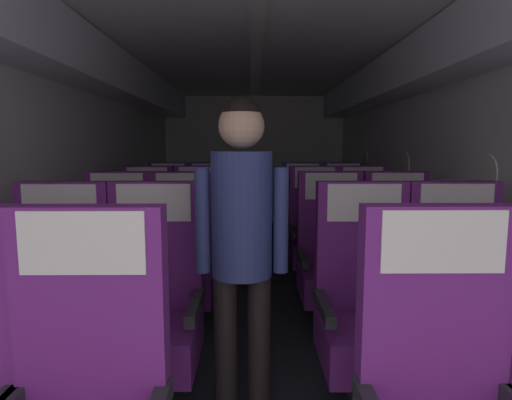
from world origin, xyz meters
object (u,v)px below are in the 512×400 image
object	(u,v)px
seat_d_left_window	(147,236)
seat_e_left_window	(168,219)
seat_b_right_window	(365,310)
seat_d_right_window	(315,236)
seat_b_left_aisle	(153,310)
flight_attendant	(242,229)
seat_d_right_aisle	(364,235)
seat_c_right_window	(332,261)
seat_c_right_aisle	(399,261)
seat_d_left_aisle	(199,235)
seat_e_left_aisle	(208,219)
seat_e_right_window	(303,219)
seat_c_left_window	(116,262)
seat_b_left_window	(58,312)
seat_e_right_aisle	(344,219)
seat_c_left_aisle	(182,262)
seat_b_right_aisle	(459,310)

from	to	relation	value
seat_d_left_window	seat_e_left_window	bearing A→B (deg)	89.00
seat_b_right_window	seat_d_left_window	world-z (taller)	same
seat_d_left_window	seat_d_right_window	bearing A→B (deg)	0.15
seat_b_left_aisle	seat_b_right_window	world-z (taller)	same
flight_attendant	seat_e_left_window	bearing A→B (deg)	112.28
flight_attendant	seat_d_right_aisle	bearing A→B (deg)	66.27
seat_c_right_window	seat_d_left_window	distance (m)	1.86
seat_c_right_aisle	seat_d_left_aisle	distance (m)	1.88
seat_e_left_aisle	seat_e_right_window	world-z (taller)	same
seat_b_right_window	seat_c_left_window	world-z (taller)	same
seat_d_right_window	seat_d_right_aisle	bearing A→B (deg)	0.48
seat_c_left_window	seat_e_right_window	xyz separation A→B (m)	(1.63, 1.88, 0.00)
seat_b_left_window	seat_c_left_window	world-z (taller)	same
seat_d_left_aisle	seat_d_left_window	bearing A→B (deg)	-178.00
seat_c_left_window	seat_d_right_aisle	xyz separation A→B (m)	(2.10, 0.93, 0.00)
seat_b_left_window	seat_c_right_window	xyz separation A→B (m)	(1.62, 0.95, 0.00)
seat_c_left_window	seat_c_right_aisle	world-z (taller)	same
seat_e_left_window	flight_attendant	bearing A→B (deg)	-72.46
seat_e_right_aisle	seat_b_left_window	bearing A→B (deg)	-126.80
seat_c_left_aisle	seat_b_right_window	bearing A→B (deg)	-40.06
seat_c_left_aisle	seat_e_left_aisle	size ratio (longest dim) A/B	1.00
seat_c_left_aisle	seat_e_right_window	xyz separation A→B (m)	(1.13, 1.89, 0.00)
seat_e_left_window	seat_e_left_aisle	xyz separation A→B (m)	(0.48, 0.02, 0.00)
seat_b_left_window	seat_e_right_aisle	bearing A→B (deg)	53.20
seat_d_left_window	flight_attendant	distance (m)	2.35
seat_c_right_aisle	seat_d_right_window	distance (m)	1.05
seat_c_right_aisle	seat_c_right_window	bearing A→B (deg)	179.68
seat_d_left_window	seat_b_right_aisle	bearing A→B (deg)	-41.47
seat_e_right_aisle	seat_c_left_window	bearing A→B (deg)	-138.47
seat_c_left_window	seat_d_left_window	bearing A→B (deg)	90.21
seat_b_left_aisle	seat_b_left_window	bearing A→B (deg)	-178.69
seat_e_left_window	seat_c_left_window	bearing A→B (deg)	-90.41
seat_b_right_window	seat_c_left_aisle	distance (m)	1.46
seat_d_right_aisle	seat_e_left_window	bearing A→B (deg)	155.78
seat_b_left_aisle	seat_e_left_window	distance (m)	2.85
seat_b_right_window	seat_d_right_aisle	bearing A→B (deg)	75.45
seat_d_right_window	seat_e_right_window	bearing A→B (deg)	90.23
seat_b_right_aisle	seat_b_right_window	xyz separation A→B (m)	(-0.50, -0.01, 0.00)
seat_b_left_window	seat_b_right_window	bearing A→B (deg)	0.03
seat_c_right_window	seat_e_left_aisle	xyz separation A→B (m)	(-1.13, 1.89, 0.00)
seat_c_right_aisle	seat_e_left_window	size ratio (longest dim) A/B	1.00
seat_c_left_aisle	seat_e_left_aisle	xyz separation A→B (m)	(-0.00, 1.90, 0.00)
seat_e_left_window	seat_e_right_window	size ratio (longest dim) A/B	1.00
seat_d_left_window	seat_d_right_aisle	size ratio (longest dim) A/B	1.00
seat_d_left_aisle	seat_b_left_aisle	bearing A→B (deg)	-90.06
seat_d_right_aisle	seat_d_right_window	bearing A→B (deg)	-179.52
seat_b_right_window	seat_e_right_aisle	distance (m)	2.87
seat_b_left_window	seat_e_left_aisle	bearing A→B (deg)	80.23
seat_d_left_aisle	seat_e_left_aisle	xyz separation A→B (m)	(-0.01, 0.95, 0.00)
seat_c_right_aisle	seat_d_left_window	distance (m)	2.32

